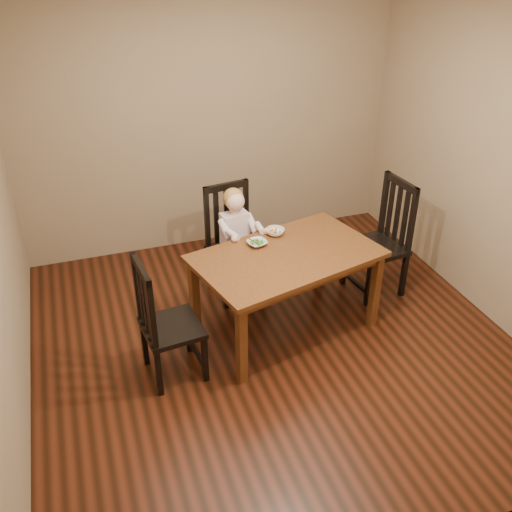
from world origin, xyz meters
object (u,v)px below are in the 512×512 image
object	(u,v)px
chair_child	(233,243)
chair_left	(165,323)
chair_right	(382,240)
toddler	(236,232)
bowl_veg	(275,232)
dining_table	(287,263)
bowl_peas	(257,243)

from	to	relation	value
chair_child	chair_left	world-z (taller)	chair_child
chair_right	toddler	xyz separation A→B (m)	(-1.33, 0.38, 0.12)
toddler	bowl_veg	xyz separation A→B (m)	(0.27, -0.32, 0.12)
dining_table	chair_child	world-z (taller)	chair_child
dining_table	chair_left	bearing A→B (deg)	-166.38
dining_table	chair_child	bearing A→B (deg)	108.80
dining_table	chair_child	distance (m)	0.79
chair_left	chair_right	distance (m)	2.26
chair_right	bowl_peas	xyz separation A→B (m)	(-1.28, -0.07, 0.24)
chair_right	toddler	size ratio (longest dim) A/B	1.99
chair_left	chair_right	world-z (taller)	chair_right
chair_child	bowl_peas	xyz separation A→B (m)	(0.06, -0.51, 0.26)
chair_right	toddler	world-z (taller)	chair_right
chair_child	bowl_peas	distance (m)	0.58
chair_left	bowl_peas	bearing A→B (deg)	111.78
dining_table	chair_right	world-z (taller)	chair_right
chair_child	chair_left	bearing A→B (deg)	41.33
dining_table	chair_right	size ratio (longest dim) A/B	1.50
bowl_veg	chair_child	bearing A→B (deg)	126.13
chair_left	toddler	xyz separation A→B (m)	(0.86, 0.94, 0.16)
bowl_veg	bowl_peas	bearing A→B (deg)	-148.33
chair_left	dining_table	bearing A→B (deg)	97.38
chair_right	bowl_veg	size ratio (longest dim) A/B	6.73
chair_right	bowl_veg	xyz separation A→B (m)	(-1.06, 0.06, 0.24)
bowl_veg	toddler	bearing A→B (deg)	129.65
toddler	bowl_veg	distance (m)	0.44
dining_table	bowl_peas	size ratio (longest dim) A/B	10.26
chair_right	toddler	bearing A→B (deg)	67.84
dining_table	bowl_peas	world-z (taller)	bowl_peas
chair_left	toddler	world-z (taller)	chair_left
dining_table	bowl_peas	xyz separation A→B (m)	(-0.19, 0.22, 0.11)
chair_child	bowl_peas	bearing A→B (deg)	88.79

